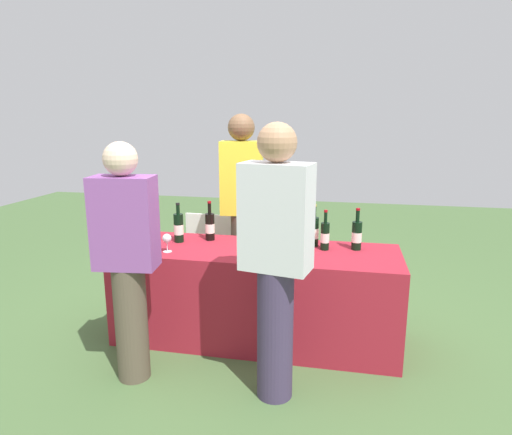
{
  "coord_description": "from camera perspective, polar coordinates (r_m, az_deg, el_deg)",
  "views": [
    {
      "loc": [
        0.65,
        -3.2,
        1.73
      ],
      "look_at": [
        0.0,
        0.0,
        0.99
      ],
      "focal_mm": 31.19,
      "sensor_mm": 36.0,
      "label": 1
    }
  ],
  "objects": [
    {
      "name": "server_pouring",
      "position": [
        4.01,
        -1.83,
        1.95
      ],
      "size": [
        0.39,
        0.24,
        1.76
      ],
      "rotation": [
        0.0,
        0.0,
        3.25
      ],
      "color": "brown",
      "rests_on": "ground_plane"
    },
    {
      "name": "wine_glass_0",
      "position": [
        3.39,
        -11.35,
        -2.74
      ],
      "size": [
        0.07,
        0.07,
        0.14
      ],
      "color": "silver",
      "rests_on": "tasting_table"
    },
    {
      "name": "wine_bottle_3",
      "position": [
        3.42,
        8.84,
        -2.32
      ],
      "size": [
        0.07,
        0.07,
        0.31
      ],
      "color": "black",
      "rests_on": "tasting_table"
    },
    {
      "name": "wine_bottle_0",
      "position": [
        3.64,
        -9.89,
        -1.28
      ],
      "size": [
        0.08,
        0.08,
        0.32
      ],
      "color": "black",
      "rests_on": "tasting_table"
    },
    {
      "name": "wine_bottle_1",
      "position": [
        3.66,
        -5.93,
        -1.12
      ],
      "size": [
        0.08,
        0.08,
        0.32
      ],
      "color": "black",
      "rests_on": "tasting_table"
    },
    {
      "name": "wine_glass_1",
      "position": [
        3.29,
        0.0,
        -3.03
      ],
      "size": [
        0.08,
        0.08,
        0.14
      ],
      "color": "silver",
      "rests_on": "tasting_table"
    },
    {
      "name": "guest_1",
      "position": [
        2.64,
        2.57,
        -4.9
      ],
      "size": [
        0.44,
        0.3,
        1.7
      ],
      "rotation": [
        0.0,
        0.0,
        -0.19
      ],
      "color": "#3F3351",
      "rests_on": "ground_plane"
    },
    {
      "name": "wine_glass_2",
      "position": [
        3.29,
        2.55,
        -2.92
      ],
      "size": [
        0.06,
        0.06,
        0.14
      ],
      "color": "silver",
      "rests_on": "tasting_table"
    },
    {
      "name": "menu_board",
      "position": [
        4.63,
        -5.49,
        -4.22
      ],
      "size": [
        0.59,
        0.08,
        0.76
      ],
      "primitive_type": "cube",
      "rotation": [
        0.0,
        0.0,
        -0.09
      ],
      "color": "white",
      "rests_on": "ground_plane"
    },
    {
      "name": "wine_bottle_2",
      "position": [
        3.5,
        7.42,
        -1.74
      ],
      "size": [
        0.08,
        0.08,
        0.33
      ],
      "color": "black",
      "rests_on": "tasting_table"
    },
    {
      "name": "ground_plane",
      "position": [
        3.7,
        0.0,
        -15.09
      ],
      "size": [
        12.0,
        12.0,
        0.0
      ],
      "primitive_type": "plane",
      "color": "#476638"
    },
    {
      "name": "wine_bottle_4",
      "position": [
        3.47,
        12.79,
        -2.21
      ],
      "size": [
        0.08,
        0.08,
        0.32
      ],
      "color": "black",
      "rests_on": "tasting_table"
    },
    {
      "name": "tasting_table",
      "position": [
        3.54,
        0.0,
        -9.81
      ],
      "size": [
        2.18,
        0.72,
        0.74
      ],
      "primitive_type": "cube",
      "color": "maroon",
      "rests_on": "ground_plane"
    },
    {
      "name": "guest_0",
      "position": [
        2.97,
        -16.23,
        -4.78
      ],
      "size": [
        0.41,
        0.26,
        1.59
      ],
      "rotation": [
        0.0,
        0.0,
        0.12
      ],
      "color": "brown",
      "rests_on": "ground_plane"
    },
    {
      "name": "wine_glass_3",
      "position": [
        3.17,
        5.59,
        -3.85
      ],
      "size": [
        0.07,
        0.07,
        0.13
      ],
      "color": "silver",
      "rests_on": "tasting_table"
    }
  ]
}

